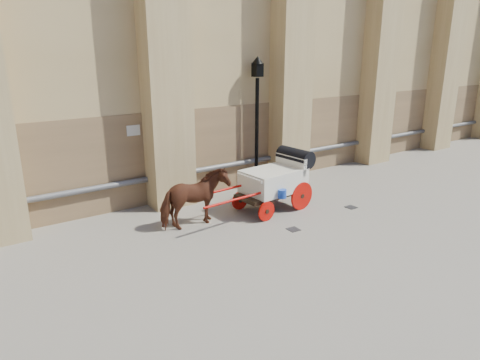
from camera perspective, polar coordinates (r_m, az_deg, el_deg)
ground at (r=11.90m, az=3.02°, el=-7.19°), size 90.00×90.00×0.00m
horse at (r=12.15m, az=-6.05°, el=-2.54°), size 0.92×1.98×1.66m
carriage at (r=13.52m, az=4.93°, el=0.23°), size 4.27×1.59×1.84m
street_lamp at (r=15.41m, az=2.27°, el=8.10°), size 0.44×0.44×4.67m
drain_grate_near at (r=12.25m, az=7.14°, el=-6.55°), size 0.34×0.34×0.01m
drain_grate_far at (r=14.26m, az=14.58°, el=-3.53°), size 0.32×0.32×0.01m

